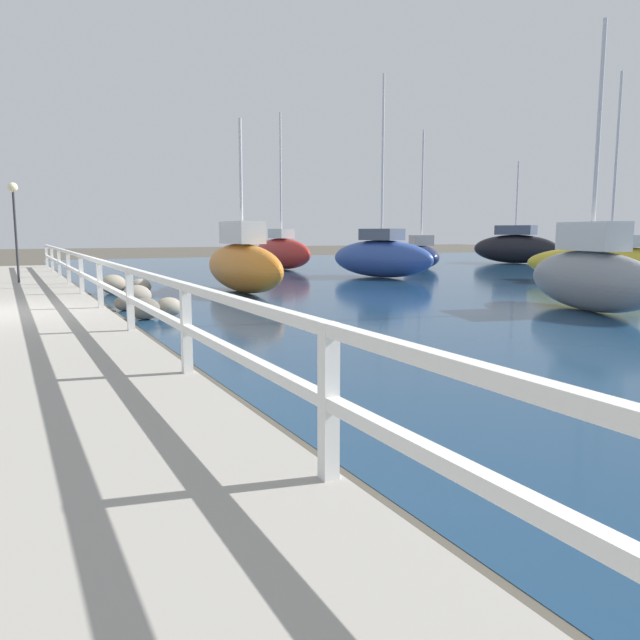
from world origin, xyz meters
name	(u,v)px	position (x,y,z in m)	size (l,w,h in m)	color
railing	(100,274)	(2.12, 0.00, 0.93)	(0.10, 32.50, 0.96)	white
boulder_water_edge	(169,307)	(3.47, 0.05, 0.20)	(0.55, 0.49, 0.41)	gray
boulder_upstream	(125,303)	(2.82, 1.50, 0.17)	(0.46, 0.42, 0.35)	#666056
boulder_downstream	(145,309)	(2.94, -0.17, 0.22)	(0.60, 0.54, 0.45)	#666056
boulder_far_strip	(137,296)	(3.21, 2.15, 0.26)	(0.69, 0.62, 0.52)	gray
boulder_near_dock	(113,284)	(3.22, 5.73, 0.27)	(0.73, 0.66, 0.55)	gray
boulder_mid_strip	(140,287)	(3.82, 4.90, 0.23)	(0.62, 0.56, 0.47)	gray
dock_lamp	(14,206)	(0.82, 7.60, 2.52)	(0.28, 0.28, 2.92)	#2D2D33
sailboat_orange	(242,264)	(6.69, 4.42, 0.83)	(1.13, 5.44, 4.96)	orange
sailboat_gray	(590,275)	(12.13, -3.24, 0.81)	(2.13, 4.61, 6.23)	gray
sailboat_blue	(381,257)	(13.59, 7.70, 0.81)	(2.87, 4.95, 7.63)	#2D4C9E
sailboat_navy	(421,255)	(18.93, 12.44, 0.64)	(2.68, 4.34, 6.64)	#192347
sailboat_yellow	(610,262)	(19.26, 1.88, 0.72)	(2.96, 5.96, 7.08)	gold
sailboat_black	(515,247)	(26.39, 13.74, 0.91)	(3.04, 5.21, 5.65)	black
sailboat_red	(281,252)	(12.40, 14.74, 0.81)	(1.38, 5.44, 7.29)	red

